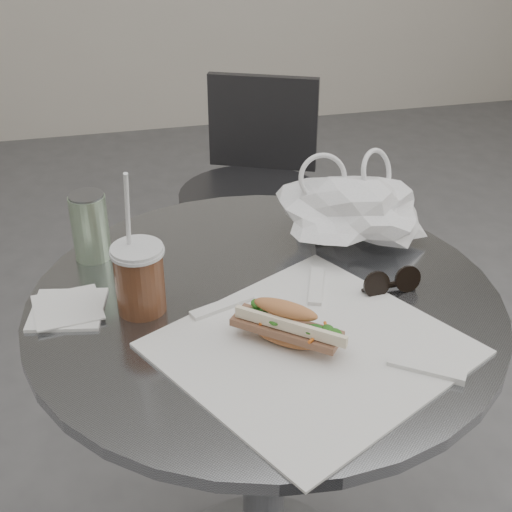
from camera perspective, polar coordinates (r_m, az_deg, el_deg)
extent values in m
cylinder|color=slate|center=(1.38, 0.62, -16.23)|extent=(0.08, 0.08, 0.71)
cylinder|color=slate|center=(1.15, 0.71, -3.82)|extent=(0.76, 0.76, 0.02)
cylinder|color=#303033|center=(2.29, -0.35, -6.10)|extent=(0.37, 0.37, 0.02)
cylinder|color=#303033|center=(2.16, -0.37, -1.12)|extent=(0.07, 0.07, 0.49)
cylinder|color=#303033|center=(2.04, -0.39, 4.74)|extent=(0.41, 0.41, 0.02)
cube|color=#303033|center=(2.16, 0.55, 10.63)|extent=(0.31, 0.15, 0.28)
cube|color=white|center=(1.04, 4.47, -7.37)|extent=(0.51, 0.50, 0.00)
ellipsoid|color=#CC814D|center=(1.03, 2.43, -6.52)|extent=(0.20, 0.18, 0.02)
cube|color=brown|center=(1.02, 2.45, -5.81)|extent=(0.15, 0.14, 0.01)
ellipsoid|color=#CC814D|center=(1.02, 2.37, -4.54)|extent=(0.20, 0.18, 0.04)
cylinder|color=brown|center=(1.10, -9.27, -2.04)|extent=(0.08, 0.08, 0.10)
cylinder|color=silver|center=(1.07, -9.52, 0.47)|extent=(0.08, 0.08, 0.01)
cylinder|color=white|center=(1.06, -10.19, 2.36)|extent=(0.01, 0.05, 0.19)
cylinder|color=black|center=(1.15, 9.63, -2.29)|extent=(0.05, 0.02, 0.04)
cylinder|color=black|center=(1.18, 12.04, -1.84)|extent=(0.05, 0.02, 0.04)
cube|color=black|center=(1.17, 10.82, -2.28)|extent=(0.02, 0.01, 0.00)
cube|color=white|center=(1.15, -14.83, -4.16)|extent=(0.13, 0.13, 0.01)
cube|color=white|center=(1.15, -14.86, -3.98)|extent=(0.11, 0.11, 0.00)
cylinder|color=#5E9255|center=(1.26, -13.13, 2.26)|extent=(0.06, 0.06, 0.12)
cylinder|color=slate|center=(1.23, -13.45, 4.73)|extent=(0.06, 0.06, 0.00)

